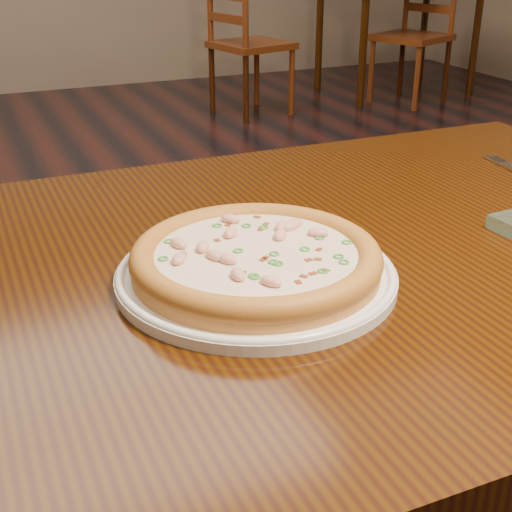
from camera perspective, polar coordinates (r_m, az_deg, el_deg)
name	(u,v)px	position (r m, az deg, el deg)	size (l,w,h in m)	color
hero_table	(327,317)	(0.91, 5.68, -4.86)	(1.20, 0.80, 0.75)	black
plate	(256,274)	(0.78, 0.00, -1.43)	(0.31, 0.31, 0.02)	white
pizza	(256,258)	(0.77, -0.01, -0.19)	(0.27, 0.27, 0.03)	#CE8247
chair_c	(244,44)	(4.57, -0.95, 16.57)	(0.51, 0.51, 0.95)	#532308
chair_d	(416,35)	(5.10, 12.72, 16.87)	(0.55, 0.55, 0.95)	#532308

